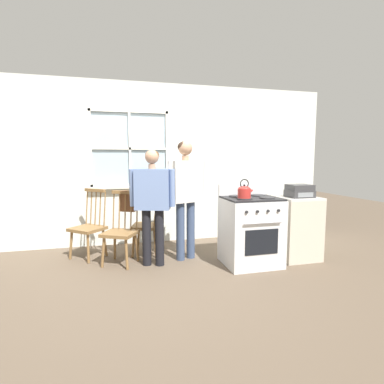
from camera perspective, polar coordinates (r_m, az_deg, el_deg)
The scene contains 13 objects.
ground_plane at distance 4.04m, azimuth -5.33°, elevation -14.58°, with size 16.00×16.00×0.00m, color brown.
wall_back at distance 5.17m, azimuth -7.71°, elevation 5.06°, with size 6.40×0.16×2.70m.
chair_by_window at distance 4.24m, azimuth -13.41°, elevation -7.48°, with size 0.56×0.55×1.00m.
chair_near_wall at distance 4.64m, azimuth -19.08°, elevation -6.45°, with size 0.58×0.58×1.00m.
chair_center_cluster at distance 4.59m, azimuth -8.42°, elevation -6.30°, with size 0.50×0.52×1.00m.
person_elderly_left at distance 4.01m, azimuth -7.53°, elevation -0.90°, with size 0.61×0.34×1.56m.
person_teen_center at distance 4.23m, azimuth -1.25°, elevation 0.76°, with size 0.61×0.35×1.69m.
stove at distance 4.19m, azimuth 11.09°, elevation -7.14°, with size 0.73×0.68×1.08m.
kettle at distance 3.91m, azimuth 9.93°, elevation 0.11°, with size 0.21×0.17×0.25m.
potted_plant at distance 5.07m, azimuth -9.14°, elevation 2.23°, with size 0.12×0.11×0.30m.
handbag at distance 4.37m, azimuth -12.15°, elevation -1.85°, with size 0.24×0.25×0.31m.
side_counter at distance 4.60m, azimuth 19.40°, elevation -6.47°, with size 0.55×0.50×0.90m.
stereo at distance 4.49m, azimuth 19.80°, elevation 0.17°, with size 0.34×0.29×0.18m.
Camera 1 is at (-0.59, -3.73, 1.45)m, focal length 28.00 mm.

